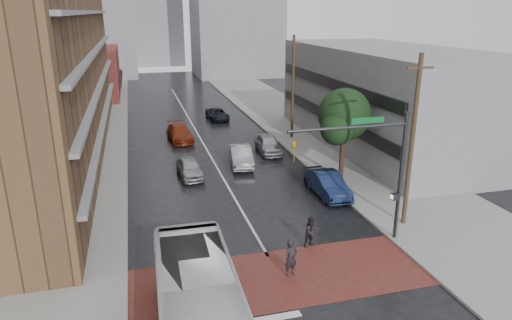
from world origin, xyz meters
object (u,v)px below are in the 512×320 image
car_travel_a (189,168)px  suv_travel (217,114)px  car_travel_b (241,156)px  car_travel_c (180,133)px  car_parked_far (268,144)px  pedestrian_a (291,258)px  car_parked_mid (323,183)px  pedestrian_b (311,232)px  car_parked_near (328,184)px

car_travel_a → suv_travel: (5.57, 18.54, -0.07)m
car_travel_b → suv_travel: 16.95m
car_travel_c → car_parked_far: 9.44m
car_travel_a → car_travel_b: car_travel_b is taller
pedestrian_a → car_travel_a: bearing=84.3°
suv_travel → car_parked_far: size_ratio=0.98×
car_parked_mid → car_travel_c: bearing=116.2°
pedestrian_a → pedestrian_b: 3.17m
pedestrian_b → car_travel_a: bearing=96.1°
car_parked_mid → suv_travel: bearing=96.0°
suv_travel → car_parked_near: size_ratio=0.95×
pedestrian_a → car_travel_a: size_ratio=0.45×
pedestrian_a → car_travel_b: bearing=68.1°
car_parked_far → pedestrian_b: bearing=-95.2°
car_travel_b → suv_travel: bearing=93.5°
pedestrian_a → car_travel_c: 25.68m
pedestrian_a → pedestrian_b: (2.01, 2.44, -0.09)m
car_parked_near → car_parked_far: same height
pedestrian_a → car_parked_near: (5.75, 8.85, -0.14)m
car_travel_a → car_parked_near: bearing=-38.0°
pedestrian_b → car_travel_c: size_ratio=0.33×
suv_travel → car_parked_mid: size_ratio=1.12×
pedestrian_a → car_travel_c: size_ratio=0.36×
car_travel_a → car_parked_near: (8.70, -6.14, 0.09)m
pedestrian_b → pedestrian_a: bearing=-144.9°
pedestrian_b → car_travel_a: pedestrian_b is taller
car_travel_c → car_travel_b: bearing=-70.1°
pedestrian_a → suv_travel: size_ratio=0.41×
car_travel_b → car_travel_c: size_ratio=0.93×
pedestrian_b → suv_travel: (0.61, 31.09, -0.21)m
car_travel_c → car_parked_near: (8.31, -16.70, 0.05)m
car_travel_a → car_parked_far: (7.60, 4.47, 0.09)m
car_travel_c → pedestrian_a: bearing=-88.8°
car_travel_a → car_travel_b: 4.72m
pedestrian_b → suv_travel: size_ratio=0.37×
car_travel_b → suv_travel: (1.14, 16.91, -0.15)m
pedestrian_a → suv_travel: bearing=68.7°
pedestrian_b → car_parked_mid: pedestrian_b is taller
pedestrian_b → car_travel_b: (-0.53, 14.18, -0.06)m
car_travel_b → car_parked_near: car_parked_near is taller
pedestrian_a → car_parked_near: size_ratio=0.39×
car_travel_a → car_travel_b: size_ratio=0.87×
pedestrian_a → car_parked_near: 10.56m
car_travel_b → pedestrian_b: bearing=-80.5°
car_travel_b → car_parked_mid: (4.27, -6.93, -0.19)m
pedestrian_b → car_parked_mid: 8.16m
pedestrian_a → suv_travel: pedestrian_a is taller
car_travel_b → car_travel_c: car_travel_b is taller
pedestrian_b → car_parked_mid: size_ratio=0.41×
suv_travel → car_parked_far: bearing=-84.2°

